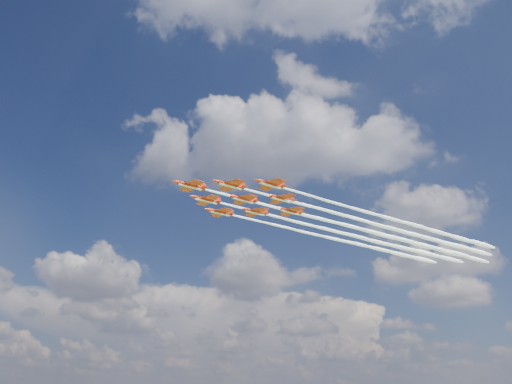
% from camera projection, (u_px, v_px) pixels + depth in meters
% --- Properties ---
extents(jet_lead, '(80.47, 85.03, 2.72)m').
position_uv_depth(jet_lead, '(330.00, 221.00, 172.34)').
color(jet_lead, red).
extents(jet_row2_port, '(80.47, 85.03, 2.72)m').
position_uv_depth(jet_row2_port, '(363.00, 221.00, 171.88)').
color(jet_row2_port, red).
extents(jet_row2_starb, '(80.47, 85.03, 2.72)m').
position_uv_depth(jet_row2_starb, '(335.00, 231.00, 182.51)').
color(jet_row2_starb, red).
extents(jet_row3_port, '(80.47, 85.03, 2.72)m').
position_uv_depth(jet_row3_port, '(397.00, 220.00, 171.43)').
color(jet_row3_port, red).
extents(jet_row3_centre, '(80.47, 85.03, 2.72)m').
position_uv_depth(jet_row3_centre, '(367.00, 231.00, 182.05)').
color(jet_row3_centre, red).
extents(jet_row3_starb, '(80.47, 85.03, 2.72)m').
position_uv_depth(jet_row3_starb, '(340.00, 240.00, 192.67)').
color(jet_row3_starb, red).
extents(jet_row4_port, '(80.47, 85.03, 2.72)m').
position_uv_depth(jet_row4_port, '(399.00, 230.00, 181.59)').
color(jet_row4_port, red).
extents(jet_row4_starb, '(80.47, 85.03, 2.72)m').
position_uv_depth(jet_row4_starb, '(370.00, 240.00, 192.22)').
color(jet_row4_starb, red).
extents(jet_tail, '(80.47, 85.03, 2.72)m').
position_uv_depth(jet_tail, '(401.00, 239.00, 191.76)').
color(jet_tail, red).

